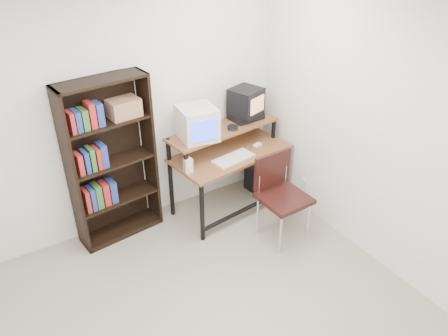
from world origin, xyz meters
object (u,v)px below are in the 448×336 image
school_chair (280,188)px  bookshelf (110,160)px  crt_monitor (197,123)px  computer_desk (229,154)px  crt_tv (246,102)px  pc_tower (262,178)px

school_chair → bookshelf: 1.76m
crt_monitor → computer_desk: bearing=-2.1°
computer_desk → bookshelf: 1.32m
crt_tv → bookshelf: (-1.61, 0.06, -0.30)m
crt_monitor → pc_tower: 1.27m
crt_tv → pc_tower: (0.16, -0.17, -0.99)m
crt_monitor → bookshelf: bookshelf is taller
bookshelf → crt_tv: bearing=-8.5°
crt_tv → pc_tower: size_ratio=0.90×
computer_desk → crt_tv: 0.62m
computer_desk → school_chair: 0.75m
computer_desk → pc_tower: computer_desk is taller
computer_desk → crt_monitor: size_ratio=3.36×
school_chair → bookshelf: bearing=144.5°
pc_tower → crt_monitor: bearing=170.1°
computer_desk → crt_monitor: bearing=164.6°
crt_tv → school_chair: 1.10m
pc_tower → bookshelf: bearing=166.1°
computer_desk → school_chair: computer_desk is taller
school_chair → bookshelf: bookshelf is taller
crt_monitor → crt_tv: bearing=15.9°
crt_monitor → pc_tower: (0.86, -0.05, -0.94)m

